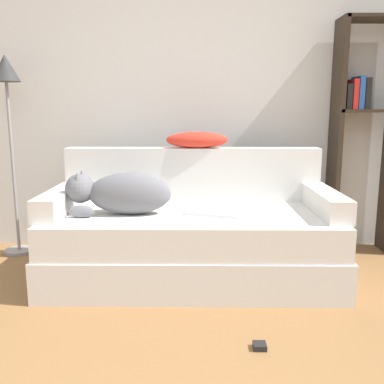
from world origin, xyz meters
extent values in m
cube|color=silver|center=(0.00, 2.36, 1.35)|extent=(7.19, 0.06, 2.70)
cube|color=silver|center=(0.07, 1.59, 0.13)|extent=(1.88, 0.90, 0.25)
cube|color=silver|center=(0.07, 1.58, 0.35)|extent=(1.84, 0.86, 0.21)
cube|color=silver|center=(0.07, 1.96, 0.65)|extent=(1.84, 0.15, 0.39)
cube|color=silver|center=(-0.79, 1.58, 0.53)|extent=(0.15, 0.71, 0.14)
cube|color=silver|center=(0.94, 1.58, 0.53)|extent=(0.15, 0.71, 0.14)
ellipsoid|color=slate|center=(-0.32, 1.52, 0.59)|extent=(0.53, 0.22, 0.27)
sphere|color=slate|center=(-0.64, 1.52, 0.62)|extent=(0.19, 0.19, 0.19)
cone|color=slate|center=(-0.64, 1.47, 0.69)|extent=(0.07, 0.07, 0.08)
cone|color=slate|center=(-0.64, 1.57, 0.69)|extent=(0.07, 0.07, 0.08)
ellipsoid|color=slate|center=(-0.61, 1.42, 0.50)|extent=(0.16, 0.06, 0.08)
cube|color=silver|center=(0.22, 1.55, 0.47)|extent=(0.40, 0.32, 0.02)
ellipsoid|color=red|center=(0.11, 1.94, 0.90)|extent=(0.44, 0.18, 0.12)
cube|color=#2D2319|center=(1.18, 2.18, 0.89)|extent=(0.04, 0.26, 1.79)
cube|color=#2D2319|center=(1.40, 2.18, 1.77)|extent=(0.46, 0.26, 0.02)
cube|color=#2D2319|center=(1.40, 2.18, 1.11)|extent=(0.46, 0.26, 0.02)
cube|color=black|center=(1.23, 2.17, 1.21)|extent=(0.04, 0.20, 0.18)
cube|color=red|center=(1.27, 2.17, 1.23)|extent=(0.04, 0.20, 0.22)
cube|color=#234C93|center=(1.32, 2.17, 1.24)|extent=(0.04, 0.20, 0.24)
cube|color=black|center=(1.36, 2.17, 1.23)|extent=(0.04, 0.20, 0.23)
cylinder|color=gray|center=(-1.31, 2.10, 0.01)|extent=(0.22, 0.22, 0.02)
cylinder|color=gray|center=(-1.31, 2.10, 0.67)|extent=(0.02, 0.02, 1.30)
cone|color=#333333|center=(-1.31, 2.10, 1.42)|extent=(0.21, 0.21, 0.19)
cube|color=black|center=(0.40, 0.71, 0.01)|extent=(0.06, 0.06, 0.03)
camera|label=1|loc=(0.10, -1.14, 1.11)|focal=40.00mm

